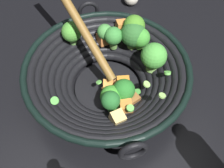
{
  "coord_description": "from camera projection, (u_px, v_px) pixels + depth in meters",
  "views": [
    {
      "loc": [
        -0.36,
        0.06,
        0.51
      ],
      "look_at": [
        -0.01,
        -0.01,
        0.03
      ],
      "focal_mm": 43.75,
      "sensor_mm": 36.0,
      "label": 1
    }
  ],
  "objects": [
    {
      "name": "ground_plane",
      "position": [
        107.0,
        89.0,
        0.62
      ],
      "size": [
        4.0,
        4.0,
        0.0
      ],
      "primitive_type": "plane",
      "color": "black"
    },
    {
      "name": "wok",
      "position": [
        108.0,
        72.0,
        0.58
      ],
      "size": [
        0.4,
        0.35,
        0.23
      ],
      "color": "black",
      "rests_on": "ground"
    }
  ]
}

